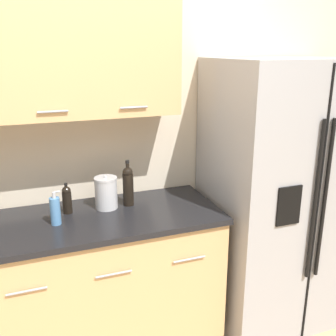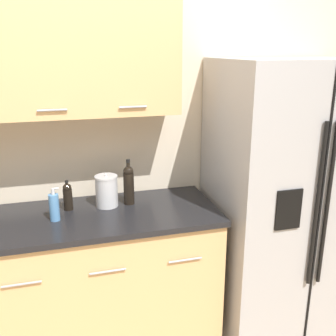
{
  "view_description": "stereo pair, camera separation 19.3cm",
  "coord_description": "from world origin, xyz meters",
  "px_view_note": "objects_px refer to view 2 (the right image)",
  "views": [
    {
      "loc": [
        -0.27,
        -1.37,
        1.89
      ],
      "look_at": [
        0.55,
        0.8,
        1.18
      ],
      "focal_mm": 42.0,
      "sensor_mm": 36.0,
      "label": 1
    },
    {
      "loc": [
        -0.09,
        -1.43,
        1.89
      ],
      "look_at": [
        0.55,
        0.8,
        1.18
      ],
      "focal_mm": 42.0,
      "sensor_mm": 36.0,
      "label": 2
    }
  ],
  "objects_px": {
    "soap_dispenser": "(54,207)",
    "steel_canister": "(107,191)",
    "refrigerator": "(285,198)",
    "wine_bottle": "(129,184)",
    "oil_bottle": "(68,196)"
  },
  "relations": [
    {
      "from": "refrigerator",
      "to": "wine_bottle",
      "type": "relative_size",
      "value": 6.21
    },
    {
      "from": "oil_bottle",
      "to": "steel_canister",
      "type": "xyz_separation_m",
      "value": [
        0.24,
        -0.0,
        0.01
      ]
    },
    {
      "from": "refrigerator",
      "to": "soap_dispenser",
      "type": "bearing_deg",
      "value": 179.08
    },
    {
      "from": "soap_dispenser",
      "to": "steel_canister",
      "type": "height_order",
      "value": "steel_canister"
    },
    {
      "from": "steel_canister",
      "to": "wine_bottle",
      "type": "bearing_deg",
      "value": -0.04
    },
    {
      "from": "wine_bottle",
      "to": "oil_bottle",
      "type": "xyz_separation_m",
      "value": [
        -0.38,
        0.0,
        -0.04
      ]
    },
    {
      "from": "oil_bottle",
      "to": "steel_canister",
      "type": "relative_size",
      "value": 0.88
    },
    {
      "from": "oil_bottle",
      "to": "steel_canister",
      "type": "bearing_deg",
      "value": -0.88
    },
    {
      "from": "oil_bottle",
      "to": "wine_bottle",
      "type": "bearing_deg",
      "value": -0.57
    },
    {
      "from": "oil_bottle",
      "to": "refrigerator",
      "type": "bearing_deg",
      "value": -6.6
    },
    {
      "from": "refrigerator",
      "to": "oil_bottle",
      "type": "xyz_separation_m",
      "value": [
        -1.42,
        0.16,
        0.1
      ]
    },
    {
      "from": "wine_bottle",
      "to": "oil_bottle",
      "type": "relative_size",
      "value": 1.54
    },
    {
      "from": "soap_dispenser",
      "to": "oil_bottle",
      "type": "distance_m",
      "value": 0.16
    },
    {
      "from": "refrigerator",
      "to": "oil_bottle",
      "type": "relative_size",
      "value": 9.59
    },
    {
      "from": "refrigerator",
      "to": "oil_bottle",
      "type": "bearing_deg",
      "value": 173.4
    }
  ]
}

